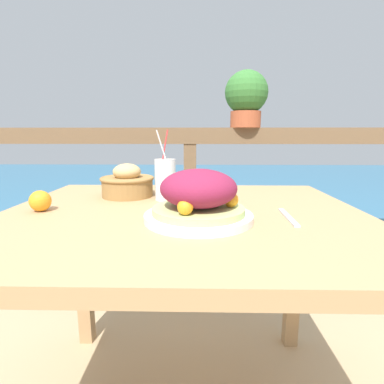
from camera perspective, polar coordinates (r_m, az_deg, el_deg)
patio_table at (r=0.95m, az=-1.81°, el=-9.29°), size 1.11×0.94×0.77m
railing_fence at (r=1.74m, az=-0.37°, el=3.71°), size 2.80×0.08×1.03m
sea_backdrop at (r=4.31m, az=0.59°, el=0.09°), size 12.00×4.00×0.37m
salad_plate at (r=0.81m, az=1.24°, el=-1.27°), size 0.30×0.30×0.14m
drink_glass at (r=1.07m, az=-5.11°, el=2.41°), size 0.08×0.07×0.25m
bread_basket at (r=1.16m, az=-12.21°, el=1.69°), size 0.20×0.20×0.12m
potted_plant at (r=1.76m, az=10.28°, el=17.41°), size 0.24×0.24×0.31m
knife at (r=0.89m, az=17.86°, el=-4.56°), size 0.02×0.18×0.00m
orange_near_basket at (r=1.03m, az=-26.94°, el=-1.52°), size 0.06×0.06×0.06m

